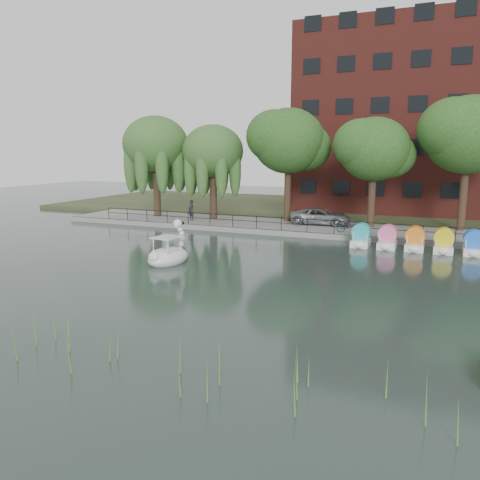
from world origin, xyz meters
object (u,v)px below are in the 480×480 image
Objects in this scene: minivan at (321,215)px; swan_boat at (169,254)px; bicycle at (349,226)px; pedestrian at (191,209)px.

swan_boat is at bearing 157.17° from minivan.
bicycle is 13.82m from pedestrian.
pedestrian is at bearing 121.00° from swan_boat.
pedestrian is 14.26m from swan_boat.
swan_boat is at bearing 142.97° from bicycle.
minivan is at bearing 77.79° from swan_boat.
minivan is 2.80× the size of pedestrian.
pedestrian is (-13.75, 1.27, 0.49)m from bicycle.
swan_boat reaches higher than pedestrian.
minivan is 3.22× the size of bicycle.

